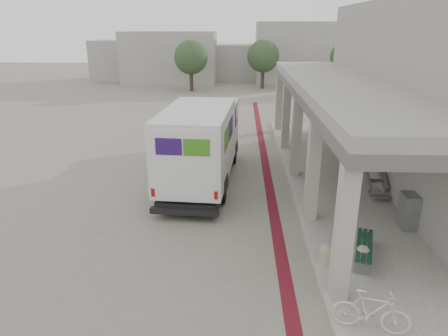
{
  "coord_description": "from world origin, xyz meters",
  "views": [
    {
      "loc": [
        -0.17,
        -11.26,
        5.96
      ],
      "look_at": [
        -0.69,
        1.01,
        1.6
      ],
      "focal_mm": 32.0,
      "sensor_mm": 36.0,
      "label": 1
    }
  ],
  "objects_px": {
    "bicycle_cream": "(371,311)",
    "bench": "(364,248)",
    "fedex_truck": "(202,142)",
    "utility_cabinet": "(409,211)"
  },
  "relations": [
    {
      "from": "bicycle_cream",
      "to": "bench",
      "type": "bearing_deg",
      "value": 1.19
    },
    {
      "from": "fedex_truck",
      "to": "utility_cabinet",
      "type": "height_order",
      "value": "fedex_truck"
    },
    {
      "from": "bicycle_cream",
      "to": "fedex_truck",
      "type": "bearing_deg",
      "value": 41.08
    },
    {
      "from": "utility_cabinet",
      "to": "bicycle_cream",
      "type": "relative_size",
      "value": 0.71
    },
    {
      "from": "bench",
      "to": "bicycle_cream",
      "type": "distance_m",
      "value": 2.78
    },
    {
      "from": "bench",
      "to": "utility_cabinet",
      "type": "xyz_separation_m",
      "value": [
        1.85,
        1.84,
        0.24
      ]
    },
    {
      "from": "fedex_truck",
      "to": "bench",
      "type": "bearing_deg",
      "value": -45.74
    },
    {
      "from": "fedex_truck",
      "to": "bicycle_cream",
      "type": "relative_size",
      "value": 4.89
    },
    {
      "from": "utility_cabinet",
      "to": "bicycle_cream",
      "type": "xyz_separation_m",
      "value": [
        -2.5,
        -4.54,
        -0.08
      ]
    },
    {
      "from": "fedex_truck",
      "to": "utility_cabinet",
      "type": "relative_size",
      "value": 6.93
    }
  ]
}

